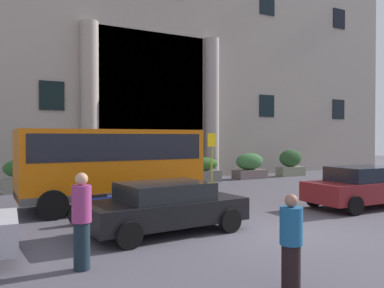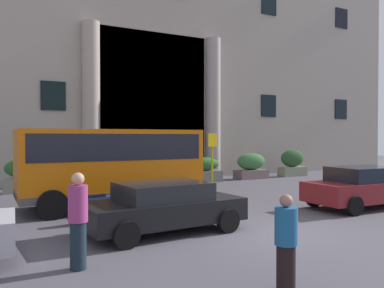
{
  "view_description": "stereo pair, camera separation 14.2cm",
  "coord_description": "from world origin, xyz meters",
  "px_view_note": "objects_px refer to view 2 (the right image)",
  "views": [
    {
      "loc": [
        -6.8,
        -7.94,
        2.47
      ],
      "look_at": [
        0.41,
        5.25,
        2.2
      ],
      "focal_mm": 36.87,
      "sensor_mm": 36.0,
      "label": 1
    },
    {
      "loc": [
        -6.68,
        -8.01,
        2.47
      ],
      "look_at": [
        0.41,
        5.25,
        2.2
      ],
      "focal_mm": 36.87,
      "sensor_mm": 36.0,
      "label": 2
    }
  ],
  "objects_px": {
    "parked_compact_extra": "(163,206)",
    "scooter_by_planter": "(194,198)",
    "hedge_planter_far_west": "(27,176)",
    "bus_stop_sign": "(212,155)",
    "hedge_planter_entrance_right": "(251,166)",
    "hedge_planter_east": "(204,170)",
    "orange_minibus": "(111,161)",
    "pedestrian_man_red_shirt": "(286,244)",
    "parked_sedan_second": "(364,187)",
    "motorcycle_far_end": "(101,206)",
    "hedge_planter_far_east": "(292,163)",
    "pedestrian_man_crossing": "(78,220)"
  },
  "relations": [
    {
      "from": "hedge_planter_east",
      "to": "parked_compact_extra",
      "type": "xyz_separation_m",
      "value": [
        -6.6,
        -9.34,
        0.03
      ]
    },
    {
      "from": "hedge_planter_entrance_right",
      "to": "hedge_planter_east",
      "type": "bearing_deg",
      "value": -176.69
    },
    {
      "from": "bus_stop_sign",
      "to": "scooter_by_planter",
      "type": "relative_size",
      "value": 1.31
    },
    {
      "from": "orange_minibus",
      "to": "scooter_by_planter",
      "type": "xyz_separation_m",
      "value": [
        2.17,
        -2.16,
        -1.17
      ]
    },
    {
      "from": "scooter_by_planter",
      "to": "motorcycle_far_end",
      "type": "distance_m",
      "value": 3.13
    },
    {
      "from": "bus_stop_sign",
      "to": "parked_sedan_second",
      "type": "height_order",
      "value": "bus_stop_sign"
    },
    {
      "from": "parked_compact_extra",
      "to": "scooter_by_planter",
      "type": "distance_m",
      "value": 2.87
    },
    {
      "from": "parked_sedan_second",
      "to": "hedge_planter_east",
      "type": "bearing_deg",
      "value": 98.39
    },
    {
      "from": "motorcycle_far_end",
      "to": "pedestrian_man_red_shirt",
      "type": "height_order",
      "value": "pedestrian_man_red_shirt"
    },
    {
      "from": "motorcycle_far_end",
      "to": "bus_stop_sign",
      "type": "bearing_deg",
      "value": 23.65
    },
    {
      "from": "hedge_planter_far_west",
      "to": "hedge_planter_entrance_right",
      "type": "height_order",
      "value": "hedge_planter_far_west"
    },
    {
      "from": "orange_minibus",
      "to": "bus_stop_sign",
      "type": "relative_size",
      "value": 2.31
    },
    {
      "from": "hedge_planter_far_west",
      "to": "bus_stop_sign",
      "type": "bearing_deg",
      "value": -25.39
    },
    {
      "from": "pedestrian_man_red_shirt",
      "to": "hedge_planter_entrance_right",
      "type": "bearing_deg",
      "value": -124.12
    },
    {
      "from": "pedestrian_man_red_shirt",
      "to": "pedestrian_man_crossing",
      "type": "relative_size",
      "value": 0.87
    },
    {
      "from": "hedge_planter_entrance_right",
      "to": "pedestrian_man_crossing",
      "type": "xyz_separation_m",
      "value": [
        -12.48,
        -11.42,
        0.19
      ]
    },
    {
      "from": "hedge_planter_entrance_right",
      "to": "scooter_by_planter",
      "type": "distance_m",
      "value": 10.9
    },
    {
      "from": "pedestrian_man_red_shirt",
      "to": "hedge_planter_far_west",
      "type": "bearing_deg",
      "value": -79.41
    },
    {
      "from": "hedge_planter_east",
      "to": "hedge_planter_far_west",
      "type": "bearing_deg",
      "value": 178.53
    },
    {
      "from": "bus_stop_sign",
      "to": "pedestrian_man_crossing",
      "type": "xyz_separation_m",
      "value": [
        -7.68,
        -7.91,
        -0.71
      ]
    },
    {
      "from": "orange_minibus",
      "to": "hedge_planter_far_east",
      "type": "xyz_separation_m",
      "value": [
        13.28,
        5.36,
        -0.82
      ]
    },
    {
      "from": "parked_sedan_second",
      "to": "scooter_by_planter",
      "type": "distance_m",
      "value": 5.99
    },
    {
      "from": "hedge_planter_entrance_right",
      "to": "scooter_by_planter",
      "type": "bearing_deg",
      "value": -136.46
    },
    {
      "from": "orange_minibus",
      "to": "parked_compact_extra",
      "type": "distance_m",
      "value": 4.29
    },
    {
      "from": "parked_sedan_second",
      "to": "parked_compact_extra",
      "type": "relative_size",
      "value": 1.02
    },
    {
      "from": "bus_stop_sign",
      "to": "orange_minibus",
      "type": "bearing_deg",
      "value": -160.81
    },
    {
      "from": "hedge_planter_entrance_right",
      "to": "scooter_by_planter",
      "type": "xyz_separation_m",
      "value": [
        -7.9,
        -7.51,
        -0.27
      ]
    },
    {
      "from": "hedge_planter_far_east",
      "to": "hedge_planter_entrance_right",
      "type": "bearing_deg",
      "value": -179.8
    },
    {
      "from": "pedestrian_man_red_shirt",
      "to": "parked_compact_extra",
      "type": "bearing_deg",
      "value": -88.12
    },
    {
      "from": "hedge_planter_far_east",
      "to": "motorcycle_far_end",
      "type": "bearing_deg",
      "value": -151.91
    },
    {
      "from": "hedge_planter_east",
      "to": "scooter_by_planter",
      "type": "height_order",
      "value": "hedge_planter_east"
    },
    {
      "from": "parked_compact_extra",
      "to": "bus_stop_sign",
      "type": "bearing_deg",
      "value": 45.76
    },
    {
      "from": "scooter_by_planter",
      "to": "bus_stop_sign",
      "type": "bearing_deg",
      "value": 46.13
    },
    {
      "from": "orange_minibus",
      "to": "hedge_planter_far_east",
      "type": "bearing_deg",
      "value": 22.3
    },
    {
      "from": "hedge_planter_entrance_right",
      "to": "parked_compact_extra",
      "type": "height_order",
      "value": "hedge_planter_entrance_right"
    },
    {
      "from": "hedge_planter_far_east",
      "to": "pedestrian_man_red_shirt",
      "type": "relative_size",
      "value": 1.18
    },
    {
      "from": "orange_minibus",
      "to": "parked_compact_extra",
      "type": "height_order",
      "value": "orange_minibus"
    },
    {
      "from": "orange_minibus",
      "to": "motorcycle_far_end",
      "type": "height_order",
      "value": "orange_minibus"
    },
    {
      "from": "parked_sedan_second",
      "to": "orange_minibus",
      "type": "bearing_deg",
      "value": 153.47
    },
    {
      "from": "bus_stop_sign",
      "to": "parked_sedan_second",
      "type": "relative_size",
      "value": 0.61
    },
    {
      "from": "pedestrian_man_red_shirt",
      "to": "motorcycle_far_end",
      "type": "bearing_deg",
      "value": -78.85
    },
    {
      "from": "hedge_planter_far_east",
      "to": "motorcycle_far_end",
      "type": "distance_m",
      "value": 16.15
    },
    {
      "from": "hedge_planter_far_east",
      "to": "pedestrian_man_crossing",
      "type": "bearing_deg",
      "value": -143.93
    },
    {
      "from": "hedge_planter_entrance_right",
      "to": "pedestrian_man_red_shirt",
      "type": "xyz_separation_m",
      "value": [
        -9.83,
        -14.11,
        0.05
      ]
    },
    {
      "from": "hedge_planter_far_west",
      "to": "hedge_planter_east",
      "type": "distance_m",
      "value": 8.97
    },
    {
      "from": "bus_stop_sign",
      "to": "pedestrian_man_red_shirt",
      "type": "relative_size",
      "value": 1.68
    },
    {
      "from": "parked_compact_extra",
      "to": "hedge_planter_far_west",
      "type": "bearing_deg",
      "value": 100.07
    },
    {
      "from": "orange_minibus",
      "to": "bus_stop_sign",
      "type": "bearing_deg",
      "value": 19.52
    },
    {
      "from": "orange_minibus",
      "to": "hedge_planter_far_west",
      "type": "height_order",
      "value": "orange_minibus"
    },
    {
      "from": "parked_compact_extra",
      "to": "scooter_by_planter",
      "type": "bearing_deg",
      "value": 41.17
    }
  ]
}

